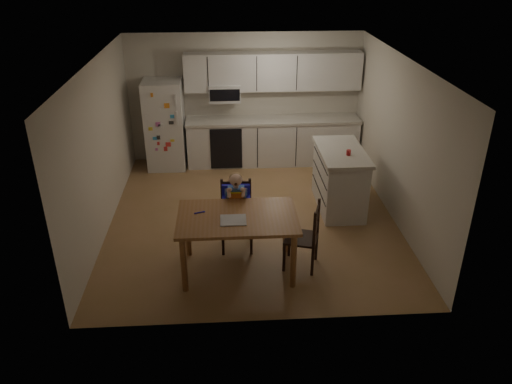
{
  "coord_description": "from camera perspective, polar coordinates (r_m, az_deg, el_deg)",
  "views": [
    {
      "loc": [
        -0.39,
        -7.05,
        3.97
      ],
      "look_at": [
        0.0,
        -0.86,
        0.87
      ],
      "focal_mm": 35.0,
      "sensor_mm": 36.0,
      "label": 1
    }
  ],
  "objects": [
    {
      "name": "kitchen_run",
      "position": [
        9.83,
        1.76,
        8.24
      ],
      "size": [
        3.37,
        0.62,
        2.15
      ],
      "color": "silver",
      "rests_on": "ground"
    },
    {
      "name": "kitchen_island",
      "position": [
        8.28,
        9.52,
        1.51
      ],
      "size": [
        0.72,
        1.37,
        1.01
      ],
      "color": "silver",
      "rests_on": "ground"
    },
    {
      "name": "red_cup",
      "position": [
        7.89,
        10.53,
        4.46
      ],
      "size": [
        0.07,
        0.07,
        0.09
      ],
      "primitive_type": "cylinder",
      "color": "red",
      "rests_on": "kitchen_island"
    },
    {
      "name": "napkin",
      "position": [
        6.31,
        -2.62,
        -3.23
      ],
      "size": [
        0.33,
        0.28,
        0.01
      ],
      "primitive_type": "cube",
      "color": "#B4B4B9",
      "rests_on": "dining_table"
    },
    {
      "name": "chair_booster",
      "position": [
        7.01,
        -2.27,
        -1.17
      ],
      "size": [
        0.44,
        0.44,
        1.17
      ],
      "rotation": [
        0.0,
        0.0,
        -0.01
      ],
      "color": "black",
      "rests_on": "ground"
    },
    {
      "name": "chair_side",
      "position": [
        6.66,
        6.03,
        -4.62
      ],
      "size": [
        0.53,
        0.53,
        0.95
      ],
      "rotation": [
        0.0,
        0.0,
        -1.88
      ],
      "color": "black",
      "rests_on": "ground"
    },
    {
      "name": "dining_table",
      "position": [
        6.47,
        -2.13,
        -3.64
      ],
      "size": [
        1.55,
        1.0,
        0.83
      ],
      "color": "brown",
      "rests_on": "ground"
    },
    {
      "name": "toddler_spoon",
      "position": [
        6.51,
        -6.56,
        -2.35
      ],
      "size": [
        0.12,
        0.06,
        0.02
      ],
      "primitive_type": "cylinder",
      "rotation": [
        0.0,
        1.57,
        0.35
      ],
      "color": "#2723CA",
      "rests_on": "dining_table"
    },
    {
      "name": "room",
      "position": [
        8.01,
        -0.65,
        6.73
      ],
      "size": [
        4.52,
        5.01,
        2.51
      ],
      "color": "olive",
      "rests_on": "ground"
    },
    {
      "name": "refrigerator",
      "position": [
        9.78,
        -10.36,
        7.55
      ],
      "size": [
        0.72,
        0.7,
        1.7
      ],
      "primitive_type": "cube",
      "color": "silver",
      "rests_on": "ground"
    }
  ]
}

